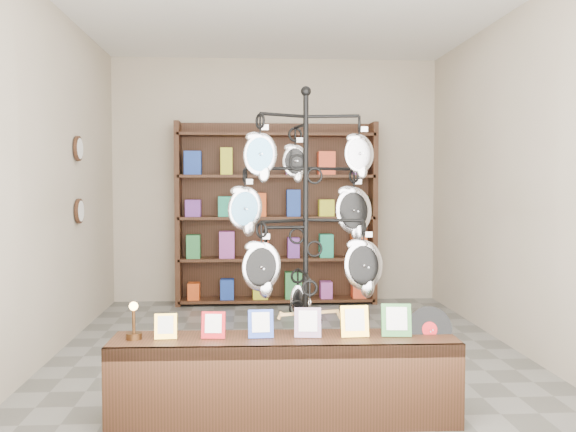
{
  "coord_description": "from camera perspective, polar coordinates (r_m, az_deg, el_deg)",
  "views": [
    {
      "loc": [
        -0.36,
        -5.47,
        1.48
      ],
      "look_at": [
        -0.07,
        -1.0,
        1.24
      ],
      "focal_mm": 40.0,
      "sensor_mm": 36.0,
      "label": 1
    }
  ],
  "objects": [
    {
      "name": "ground",
      "position": [
        5.68,
        0.08,
        -12.05
      ],
      "size": [
        5.0,
        5.0,
        0.0
      ],
      "primitive_type": "plane",
      "color": "slate",
      "rests_on": "ground"
    },
    {
      "name": "room_envelope",
      "position": [
        5.5,
        0.08,
        6.91
      ],
      "size": [
        5.0,
        5.0,
        5.0
      ],
      "color": "#BBAC97",
      "rests_on": "ground"
    },
    {
      "name": "display_tree",
      "position": [
        4.29,
        1.59,
        -0.4
      ],
      "size": [
        1.08,
        1.02,
        2.11
      ],
      "rotation": [
        0.0,
        0.0,
        0.17
      ],
      "color": "black",
      "rests_on": "ground"
    },
    {
      "name": "front_shelf",
      "position": [
        4.08,
        -0.32,
        -14.26
      ],
      "size": [
        2.13,
        0.47,
        0.75
      ],
      "rotation": [
        0.0,
        0.0,
        -0.02
      ],
      "color": "black",
      "rests_on": "ground"
    },
    {
      "name": "back_shelving",
      "position": [
        7.79,
        -1.03,
        -0.28
      ],
      "size": [
        2.42,
        0.36,
        2.2
      ],
      "color": "black",
      "rests_on": "ground"
    },
    {
      "name": "wall_clocks",
      "position": [
        6.48,
        -18.1,
        3.07
      ],
      "size": [
        0.03,
        0.24,
        0.84
      ],
      "color": "black",
      "rests_on": "ground"
    }
  ]
}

